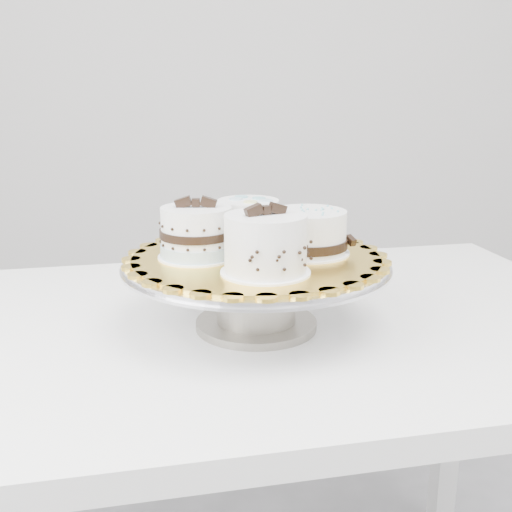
{
  "coord_description": "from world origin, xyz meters",
  "views": [
    {
      "loc": [
        0.01,
        -0.75,
        1.12
      ],
      "look_at": [
        0.07,
        0.17,
        0.87
      ],
      "focal_mm": 45.0,
      "sensor_mm": 36.0,
      "label": 1
    }
  ],
  "objects": [
    {
      "name": "cake_board",
      "position": [
        0.07,
        0.18,
        0.86
      ],
      "size": [
        0.45,
        0.45,
        0.01
      ],
      "primitive_type": "cylinder",
      "rotation": [
        0.0,
        0.0,
        -0.25
      ],
      "color": "gold",
      "rests_on": "cake_stand"
    },
    {
      "name": "cake_dots",
      "position": [
        0.07,
        0.25,
        0.9
      ],
      "size": [
        0.13,
        0.13,
        0.07
      ],
      "rotation": [
        0.0,
        0.0,
        0.38
      ],
      "color": "white",
      "rests_on": "cake_board"
    },
    {
      "name": "cake_swirl",
      "position": [
        0.08,
        0.09,
        0.9
      ],
      "size": [
        0.15,
        0.15,
        0.1
      ],
      "rotation": [
        0.0,
        0.0,
        0.39
      ],
      "color": "white",
      "rests_on": "cake_board"
    },
    {
      "name": "wall_back",
      "position": [
        0.0,
        1.75,
        1.4
      ],
      "size": [
        3.5,
        0.02,
        2.8
      ],
      "primitive_type": "cube",
      "color": "#B5B2B0",
      "rests_on": "floor"
    },
    {
      "name": "cake_ribbon",
      "position": [
        0.15,
        0.19,
        0.9
      ],
      "size": [
        0.15,
        0.15,
        0.07
      ],
      "rotation": [
        0.0,
        0.0,
        0.37
      ],
      "color": "white",
      "rests_on": "cake_board"
    },
    {
      "name": "cake_stand",
      "position": [
        0.07,
        0.18,
        0.83
      ],
      "size": [
        0.4,
        0.4,
        0.11
      ],
      "color": "gray",
      "rests_on": "table"
    },
    {
      "name": "table",
      "position": [
        0.11,
        0.22,
        0.66
      ],
      "size": [
        1.23,
        0.91,
        0.75
      ],
      "rotation": [
        0.0,
        0.0,
        0.14
      ],
      "color": "white",
      "rests_on": "floor"
    },
    {
      "name": "cake_banded",
      "position": [
        -0.01,
        0.18,
        0.9
      ],
      "size": [
        0.12,
        0.12,
        0.09
      ],
      "rotation": [
        0.0,
        0.0,
        -0.06
      ],
      "color": "white",
      "rests_on": "cake_board"
    }
  ]
}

